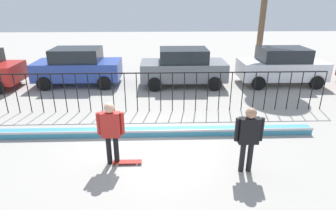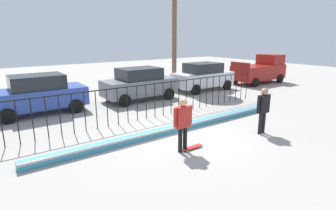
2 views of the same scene
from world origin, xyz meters
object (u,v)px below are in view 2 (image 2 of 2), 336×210
at_px(camera_operator, 263,107).
at_px(parked_car_white, 203,76).
at_px(skateboard, 192,147).
at_px(skateboarder, 183,120).
at_px(parked_car_gray, 139,84).
at_px(parked_car_blue, 38,94).
at_px(pickup_truck, 260,70).

bearing_deg(camera_operator, parked_car_white, -110.35).
bearing_deg(skateboard, skateboarder, 174.47).
bearing_deg(parked_car_gray, skateboard, -106.88).
bearing_deg(parked_car_gray, parked_car_blue, 176.41).
bearing_deg(camera_operator, skateboarder, -0.17).
relative_size(parked_car_gray, pickup_truck, 0.91).
xyz_separation_m(camera_operator, parked_car_gray, (-1.00, 7.73, -0.11)).
xyz_separation_m(skateboarder, pickup_truck, (13.44, 6.81, -0.04)).
xyz_separation_m(parked_car_blue, parked_car_gray, (5.41, -0.30, 0.00)).
relative_size(skateboarder, parked_car_gray, 0.42).
bearing_deg(parked_car_blue, pickup_truck, -0.25).
bearing_deg(pickup_truck, skateboarder, -151.17).
bearing_deg(parked_car_white, parked_car_gray, -179.41).
height_order(skateboard, parked_car_gray, parked_car_gray).
bearing_deg(skateboarder, pickup_truck, 7.43).
distance_m(skateboard, camera_operator, 3.34).
xyz_separation_m(camera_operator, parked_car_white, (4.11, 7.78, -0.11)).
relative_size(skateboarder, pickup_truck, 0.38).
distance_m(skateboard, parked_car_white, 10.37).
xyz_separation_m(parked_car_gray, pickup_truck, (10.91, -0.44, 0.06)).
height_order(skateboarder, pickup_truck, pickup_truck).
bearing_deg(parked_car_blue, skateboard, -64.43).
bearing_deg(skateboard, parked_car_blue, 113.84).
height_order(skateboard, parked_car_blue, parked_car_blue).
bearing_deg(parked_car_blue, parked_car_gray, -0.80).
bearing_deg(parked_car_gray, parked_car_white, 0.15).
bearing_deg(skateboarder, parked_car_blue, 91.41).
distance_m(parked_car_blue, parked_car_gray, 5.42).
relative_size(camera_operator, parked_car_white, 0.42).
relative_size(skateboard, parked_car_gray, 0.19).
height_order(skateboarder, skateboard, skateboarder).
bearing_deg(camera_operator, parked_car_blue, -43.91).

